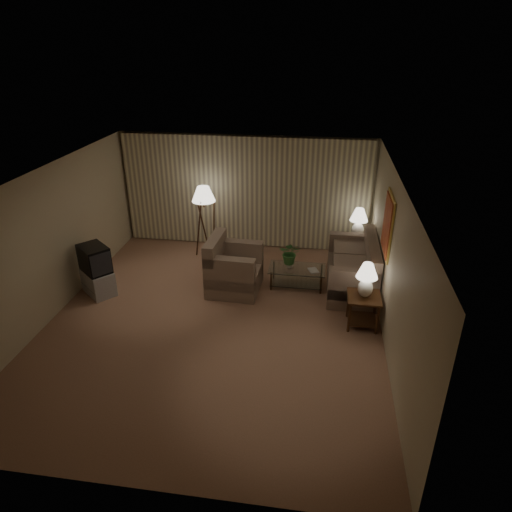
{
  "coord_description": "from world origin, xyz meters",
  "views": [
    {
      "loc": [
        1.77,
        -6.83,
        4.75
      ],
      "look_at": [
        0.67,
        0.6,
        1.08
      ],
      "focal_mm": 32.0,
      "sensor_mm": 36.0,
      "label": 1
    }
  ],
  "objects_px": {
    "table_lamp_near": "(367,277)",
    "armchair": "(234,270)",
    "side_table_far": "(356,246)",
    "ottoman": "(217,258)",
    "tv_cabinet": "(98,282)",
    "coffee_table": "(297,274)",
    "table_lamp_far": "(359,221)",
    "crt_tv": "(94,259)",
    "sofa": "(352,269)",
    "side_table_near": "(363,305)",
    "floor_lamp": "(205,220)",
    "vase": "(290,264)"
  },
  "relations": [
    {
      "from": "coffee_table",
      "to": "crt_tv",
      "type": "xyz_separation_m",
      "value": [
        -3.94,
        -0.86,
        0.49
      ]
    },
    {
      "from": "side_table_far",
      "to": "ottoman",
      "type": "bearing_deg",
      "value": -167.66
    },
    {
      "from": "table_lamp_far",
      "to": "crt_tv",
      "type": "bearing_deg",
      "value": -156.95
    },
    {
      "from": "coffee_table",
      "to": "ottoman",
      "type": "relative_size",
      "value": 2.01
    },
    {
      "from": "floor_lamp",
      "to": "table_lamp_near",
      "type": "bearing_deg",
      "value": -35.62
    },
    {
      "from": "table_lamp_far",
      "to": "vase",
      "type": "xyz_separation_m",
      "value": [
        -1.41,
        -1.35,
        -0.51
      ]
    },
    {
      "from": "side_table_far",
      "to": "table_lamp_far",
      "type": "bearing_deg",
      "value": -90.0
    },
    {
      "from": "sofa",
      "to": "armchair",
      "type": "distance_m",
      "value": 2.39
    },
    {
      "from": "side_table_far",
      "to": "table_lamp_near",
      "type": "xyz_separation_m",
      "value": [
        0.0,
        -2.6,
        0.59
      ]
    },
    {
      "from": "side_table_far",
      "to": "ottoman",
      "type": "relative_size",
      "value": 1.05
    },
    {
      "from": "side_table_near",
      "to": "vase",
      "type": "relative_size",
      "value": 3.71
    },
    {
      "from": "tv_cabinet",
      "to": "crt_tv",
      "type": "distance_m",
      "value": 0.52
    },
    {
      "from": "vase",
      "to": "side_table_near",
      "type": "bearing_deg",
      "value": -41.6
    },
    {
      "from": "sofa",
      "to": "side_table_far",
      "type": "xyz_separation_m",
      "value": [
        0.15,
        1.25,
        -0.03
      ]
    },
    {
      "from": "floor_lamp",
      "to": "coffee_table",
      "type": "bearing_deg",
      "value": -29.29
    },
    {
      "from": "coffee_table",
      "to": "sofa",
      "type": "bearing_deg",
      "value": 5.16
    },
    {
      "from": "coffee_table",
      "to": "ottoman",
      "type": "distance_m",
      "value": 1.97
    },
    {
      "from": "armchair",
      "to": "vase",
      "type": "relative_size",
      "value": 7.11
    },
    {
      "from": "sofa",
      "to": "floor_lamp",
      "type": "xyz_separation_m",
      "value": [
        -3.35,
        1.16,
        0.45
      ]
    },
    {
      "from": "side_table_far",
      "to": "tv_cabinet",
      "type": "height_order",
      "value": "side_table_far"
    },
    {
      "from": "crt_tv",
      "to": "side_table_far",
      "type": "bearing_deg",
      "value": 63.46
    },
    {
      "from": "table_lamp_far",
      "to": "floor_lamp",
      "type": "distance_m",
      "value": 3.5
    },
    {
      "from": "sofa",
      "to": "table_lamp_near",
      "type": "bearing_deg",
      "value": 6.58
    },
    {
      "from": "coffee_table",
      "to": "table_lamp_far",
      "type": "bearing_deg",
      "value": 47.02
    },
    {
      "from": "table_lamp_near",
      "to": "armchair",
      "type": "bearing_deg",
      "value": 159.58
    },
    {
      "from": "side_table_far",
      "to": "side_table_near",
      "type": "bearing_deg",
      "value": -90.0
    },
    {
      "from": "ottoman",
      "to": "side_table_near",
      "type": "bearing_deg",
      "value": -31.65
    },
    {
      "from": "side_table_near",
      "to": "side_table_far",
      "type": "relative_size",
      "value": 1.0
    },
    {
      "from": "sofa",
      "to": "side_table_near",
      "type": "xyz_separation_m",
      "value": [
        0.15,
        -1.35,
        -0.0
      ]
    },
    {
      "from": "armchair",
      "to": "table_lamp_far",
      "type": "height_order",
      "value": "table_lamp_far"
    },
    {
      "from": "table_lamp_near",
      "to": "coffee_table",
      "type": "bearing_deg",
      "value": 135.19
    },
    {
      "from": "side_table_far",
      "to": "crt_tv",
      "type": "relative_size",
      "value": 0.78
    },
    {
      "from": "side_table_far",
      "to": "sofa",
      "type": "bearing_deg",
      "value": -96.84
    },
    {
      "from": "coffee_table",
      "to": "vase",
      "type": "xyz_separation_m",
      "value": [
        -0.15,
        -0.0,
        0.22
      ]
    },
    {
      "from": "floor_lamp",
      "to": "table_lamp_far",
      "type": "bearing_deg",
      "value": 1.51
    },
    {
      "from": "side_table_near",
      "to": "table_lamp_near",
      "type": "xyz_separation_m",
      "value": [
        -0.0,
        -0.0,
        0.57
      ]
    },
    {
      "from": "side_table_far",
      "to": "tv_cabinet",
      "type": "distance_m",
      "value": 5.65
    },
    {
      "from": "armchair",
      "to": "ottoman",
      "type": "xyz_separation_m",
      "value": [
        -0.61,
        0.99,
        -0.26
      ]
    },
    {
      "from": "table_lamp_far",
      "to": "crt_tv",
      "type": "height_order",
      "value": "table_lamp_far"
    },
    {
      "from": "coffee_table",
      "to": "ottoman",
      "type": "bearing_deg",
      "value": 160.17
    },
    {
      "from": "vase",
      "to": "ottoman",
      "type": "bearing_deg",
      "value": 158.57
    },
    {
      "from": "tv_cabinet",
      "to": "armchair",
      "type": "bearing_deg",
      "value": 51.84
    },
    {
      "from": "crt_tv",
      "to": "tv_cabinet",
      "type": "bearing_deg",
      "value": 0.0
    },
    {
      "from": "ottoman",
      "to": "crt_tv",
      "type": "bearing_deg",
      "value": -143.72
    },
    {
      "from": "armchair",
      "to": "side_table_far",
      "type": "xyz_separation_m",
      "value": [
        2.51,
        1.67,
        -0.06
      ]
    },
    {
      "from": "table_lamp_near",
      "to": "vase",
      "type": "distance_m",
      "value": 1.94
    },
    {
      "from": "ottoman",
      "to": "coffee_table",
      "type": "bearing_deg",
      "value": -19.83
    },
    {
      "from": "tv_cabinet",
      "to": "floor_lamp",
      "type": "xyz_separation_m",
      "value": [
        1.7,
        2.12,
        0.62
      ]
    },
    {
      "from": "table_lamp_far",
      "to": "ottoman",
      "type": "relative_size",
      "value": 1.21
    },
    {
      "from": "tv_cabinet",
      "to": "crt_tv",
      "type": "xyz_separation_m",
      "value": [
        0.0,
        0.0,
        0.52
      ]
    }
  ]
}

